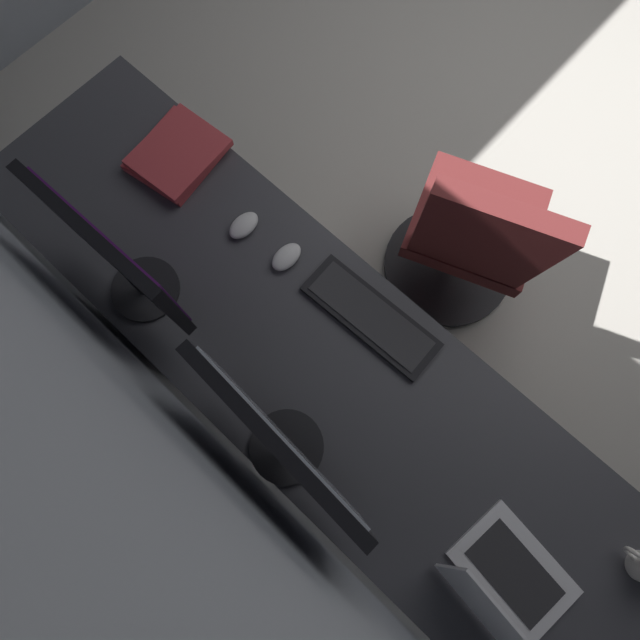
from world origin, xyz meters
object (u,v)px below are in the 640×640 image
(monitor_secondary, at_px, (115,258))
(office_chair, at_px, (469,241))
(book_stack_near, at_px, (178,154))
(laptop_leftmost, at_px, (506,590))
(drawer_pedestal, at_px, (213,295))
(monitor_primary, at_px, (280,443))
(mouse_main, at_px, (244,225))
(keyboard_main, at_px, (371,316))
(mouse_spare, at_px, (286,257))

(monitor_secondary, height_order, office_chair, monitor_secondary)
(book_stack_near, bearing_deg, laptop_leftmost, 168.86)
(drawer_pedestal, xyz_separation_m, monitor_primary, (-0.61, 0.20, 0.64))
(drawer_pedestal, bearing_deg, mouse_main, -110.26)
(keyboard_main, distance_m, book_stack_near, 0.79)
(mouse_main, bearing_deg, drawer_pedestal, 69.74)
(book_stack_near, height_order, office_chair, office_chair)
(mouse_main, bearing_deg, keyboard_main, -174.32)
(drawer_pedestal, distance_m, book_stack_near, 0.52)
(book_stack_near, distance_m, office_chair, 1.04)
(drawer_pedestal, height_order, laptop_leftmost, laptop_leftmost)
(monitor_secondary, relative_size, mouse_main, 4.51)
(mouse_main, xyz_separation_m, mouse_spare, (-0.16, -0.01, 0.00))
(monitor_primary, relative_size, office_chair, 0.54)
(mouse_main, relative_size, mouse_spare, 1.00)
(book_stack_near, bearing_deg, mouse_main, 174.39)
(monitor_primary, distance_m, keyboard_main, 0.49)
(drawer_pedestal, height_order, monitor_secondary, monitor_secondary)
(book_stack_near, bearing_deg, drawer_pedestal, 140.32)
(monitor_secondary, relative_size, mouse_spare, 4.51)
(laptop_leftmost, distance_m, office_chair, 1.12)
(mouse_spare, xyz_separation_m, office_chair, (-0.34, -0.57, -0.29))
(drawer_pedestal, xyz_separation_m, keyboard_main, (-0.53, -0.23, 0.39))
(monitor_secondary, distance_m, office_chair, 1.20)
(keyboard_main, xyz_separation_m, mouse_main, (0.47, 0.05, 0.01))
(drawer_pedestal, xyz_separation_m, laptop_leftmost, (-1.23, 0.08, 0.43))
(mouse_main, bearing_deg, monitor_secondary, 77.89)
(monitor_primary, relative_size, book_stack_near, 1.74)
(drawer_pedestal, height_order, office_chair, office_chair)
(keyboard_main, bearing_deg, mouse_main, 5.68)
(mouse_spare, relative_size, book_stack_near, 0.35)
(book_stack_near, bearing_deg, office_chair, -146.50)
(drawer_pedestal, bearing_deg, keyboard_main, -157.04)
(monitor_secondary, relative_size, office_chair, 0.48)
(mouse_spare, bearing_deg, monitor_primary, 133.89)
(drawer_pedestal, bearing_deg, laptop_leftmost, 176.20)
(office_chair, bearing_deg, mouse_main, 48.77)
(monitor_primary, distance_m, monitor_secondary, 0.61)
(drawer_pedestal, height_order, monitor_primary, monitor_primary)
(keyboard_main, relative_size, office_chair, 0.44)
(laptop_leftmost, bearing_deg, keyboard_main, -23.77)
(monitor_primary, bearing_deg, mouse_spare, -46.11)
(laptop_leftmost, height_order, mouse_spare, laptop_leftmost)
(keyboard_main, distance_m, mouse_main, 0.47)
(mouse_main, relative_size, office_chair, 0.11)
(mouse_spare, bearing_deg, mouse_main, 4.63)
(mouse_main, xyz_separation_m, office_chair, (-0.51, -0.58, -0.29))
(monitor_primary, height_order, monitor_secondary, monitor_primary)
(drawer_pedestal, distance_m, keyboard_main, 0.70)
(keyboard_main, xyz_separation_m, mouse_spare, (0.30, 0.03, 0.01))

